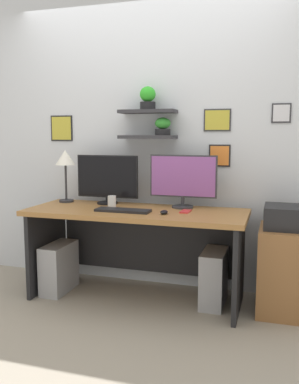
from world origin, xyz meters
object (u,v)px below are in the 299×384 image
at_px(computer_mouse, 164,212).
at_px(computer_tower_right, 214,278).
at_px(computer_tower_left, 59,268).
at_px(keyboard, 123,210).
at_px(cell_phone, 186,211).
at_px(pen_cup, 112,202).
at_px(drawer_cabinet, 288,270).
at_px(monitor_left, 107,179).
at_px(monitor_right, 183,179).
at_px(desk_lamp, 65,161).
at_px(printer, 290,217).
at_px(desk, 138,233).

height_order(computer_mouse, computer_tower_right, computer_mouse).
distance_m(computer_tower_left, computer_tower_right, 1.33).
height_order(keyboard, computer_tower_left, keyboard).
distance_m(cell_phone, computer_tower_right, 0.58).
bearing_deg(pen_cup, drawer_cabinet, 2.20).
bearing_deg(computer_tower_right, monitor_left, 171.57).
bearing_deg(monitor_right, monitor_left, 179.99).
bearing_deg(computer_mouse, desk_lamp, 163.30).
height_order(keyboard, pen_cup, pen_cup).
height_order(drawer_cabinet, computer_tower_right, drawer_cabinet).
bearing_deg(keyboard, computer_tower_left, 174.15).
xyz_separation_m(desk_lamp, printer, (1.93, -0.09, -0.38)).
height_order(keyboard, printer, printer).
xyz_separation_m(printer, computer_tower_right, (-0.56, -0.03, -0.52)).
bearing_deg(monitor_left, cell_phone, -14.43).
height_order(desk_lamp, computer_tower_right, desk_lamp).
bearing_deg(printer, computer_mouse, -167.51).
xyz_separation_m(desk_lamp, computer_tower_right, (1.37, -0.12, -0.90)).
distance_m(desk_lamp, pen_cup, 0.62).
relative_size(desk, monitor_right, 3.17).
distance_m(monitor_right, printer, 0.90).
bearing_deg(desk_lamp, computer_tower_right, -5.05).
relative_size(keyboard, computer_mouse, 4.89).
bearing_deg(computer_mouse, cell_phone, 43.09).
xyz_separation_m(keyboard, drawer_cabinet, (1.27, 0.20, -0.43)).
bearing_deg(computer_tower_left, printer, 4.27).
bearing_deg(drawer_cabinet, computer_tower_left, -175.73).
distance_m(computer_mouse, computer_tower_right, 0.68).
relative_size(keyboard, drawer_cabinet, 0.67).
height_order(pen_cup, printer, pen_cup).
relative_size(keyboard, printer, 1.16).
relative_size(keyboard, pen_cup, 4.40).
height_order(monitor_left, computer_mouse, monitor_left).
distance_m(computer_mouse, computer_tower_left, 1.11).
bearing_deg(pen_cup, monitor_right, 16.91).
xyz_separation_m(computer_mouse, computer_tower_right, (0.37, 0.18, -0.55)).
bearing_deg(computer_tower_left, monitor_left, 36.12).
bearing_deg(keyboard, monitor_right, 37.99).
height_order(monitor_right, computer_mouse, monitor_right).
distance_m(printer, computer_tower_right, 0.77).
bearing_deg(drawer_cabinet, computer_mouse, -167.51).
bearing_deg(cell_phone, computer_mouse, -135.94).
relative_size(drawer_cabinet, computer_tower_right, 1.49).
height_order(cell_phone, printer, printer).
bearing_deg(pen_cup, computer_tower_right, 1.90).
height_order(monitor_left, cell_phone, monitor_left).
distance_m(computer_mouse, drawer_cabinet, 1.05).
height_order(computer_mouse, computer_tower_left, computer_mouse).
bearing_deg(monitor_left, computer_tower_left, -143.88).
distance_m(monitor_left, drawer_cabinet, 1.67).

